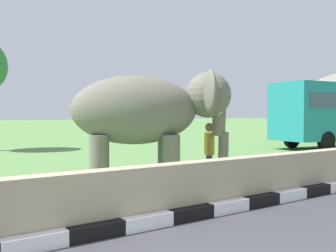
# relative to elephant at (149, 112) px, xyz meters

# --- Properties ---
(striped_curb) EXTENTS (16.20, 0.20, 0.24)m
(striped_curb) POSITION_rel_elephant_xyz_m (-3.02, -2.75, -1.82)
(striped_curb) COLOR white
(striped_curb) RESTS_ON ground_plane
(barrier_parapet) EXTENTS (28.00, 0.36, 1.00)m
(barrier_parapet) POSITION_rel_elephant_xyz_m (-0.67, -2.45, -1.44)
(barrier_parapet) COLOR tan
(barrier_parapet) RESTS_ON ground_plane
(elephant) EXTENTS (4.00, 3.31, 2.95)m
(elephant) POSITION_rel_elephant_xyz_m (0.00, 0.00, 0.00)
(elephant) COLOR #6A695A
(elephant) RESTS_ON ground_plane
(person_handler) EXTENTS (0.45, 0.59, 1.66)m
(person_handler) POSITION_rel_elephant_xyz_m (1.62, -0.40, -1.01)
(person_handler) COLOR navy
(person_handler) RESTS_ON ground_plane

